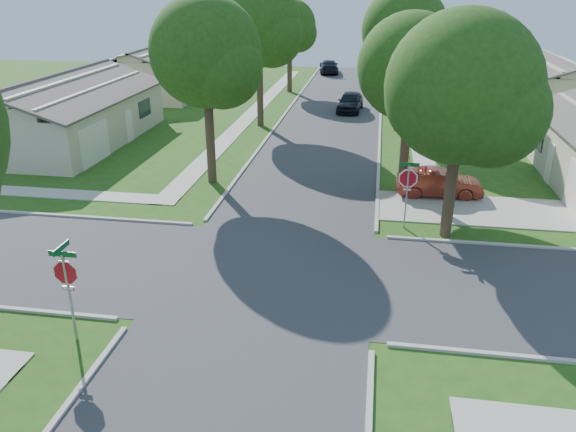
% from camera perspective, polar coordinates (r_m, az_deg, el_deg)
% --- Properties ---
extents(ground, '(100.00, 100.00, 0.00)m').
position_cam_1_polar(ground, '(19.63, -1.79, -5.85)').
color(ground, '#214F15').
rests_on(ground, ground).
extents(road_ns, '(7.00, 100.00, 0.02)m').
position_cam_1_polar(road_ns, '(19.63, -1.79, -5.84)').
color(road_ns, '#333335').
rests_on(road_ns, ground).
extents(sidewalk_ne, '(1.20, 40.00, 0.04)m').
position_cam_1_polar(sidewalk_ne, '(44.00, 12.72, 9.99)').
color(sidewalk_ne, '#9E9B91').
rests_on(sidewalk_ne, ground).
extents(sidewalk_nw, '(1.20, 40.00, 0.04)m').
position_cam_1_polar(sidewalk_nw, '(44.91, -3.26, 10.76)').
color(sidewalk_nw, '#9E9B91').
rests_on(sidewalk_nw, ground).
extents(driveway, '(8.80, 3.60, 0.05)m').
position_cam_1_polar(driveway, '(26.17, 18.53, 0.57)').
color(driveway, '#9E9B91').
rests_on(driveway, ground).
extents(stop_sign_sw, '(1.05, 0.80, 2.98)m').
position_cam_1_polar(stop_sign_sw, '(16.37, -21.60, -5.77)').
color(stop_sign_sw, gray).
rests_on(stop_sign_sw, ground).
extents(stop_sign_ne, '(1.05, 0.80, 2.98)m').
position_cam_1_polar(stop_sign_ne, '(22.87, 12.08, 3.47)').
color(stop_sign_ne, gray).
rests_on(stop_sign_ne, ground).
extents(tree_e_near, '(4.97, 4.80, 8.28)m').
position_cam_1_polar(tree_e_near, '(26.21, 12.51, 14.05)').
color(tree_e_near, '#38281C').
rests_on(tree_e_near, ground).
extents(tree_e_mid, '(5.59, 5.40, 9.21)m').
position_cam_1_polar(tree_e_mid, '(38.06, 11.81, 17.65)').
color(tree_e_mid, '#38281C').
rests_on(tree_e_mid, ground).
extents(tree_e_far, '(5.17, 5.00, 8.72)m').
position_cam_1_polar(tree_e_far, '(51.03, 11.30, 18.60)').
color(tree_e_far, '#38281C').
rests_on(tree_e_far, ground).
extents(tree_w_near, '(5.38, 5.20, 8.97)m').
position_cam_1_polar(tree_w_near, '(27.30, -8.24, 15.68)').
color(tree_w_near, '#38281C').
rests_on(tree_w_near, ground).
extents(tree_w_mid, '(5.80, 5.60, 9.56)m').
position_cam_1_polar(tree_w_mid, '(38.84, -2.89, 18.52)').
color(tree_w_mid, '#38281C').
rests_on(tree_w_mid, ground).
extents(tree_w_far, '(4.76, 4.60, 8.04)m').
position_cam_1_polar(tree_w_far, '(51.67, 0.23, 18.54)').
color(tree_w_far, '#38281C').
rests_on(tree_w_far, ground).
extents(tree_ne_corner, '(5.80, 5.60, 8.66)m').
position_cam_1_polar(tree_ne_corner, '(21.66, 17.38, 11.65)').
color(tree_ne_corner, '#38281C').
rests_on(tree_ne_corner, ground).
extents(house_ne_far, '(8.42, 13.60, 4.23)m').
position_cam_1_polar(house_ne_far, '(48.25, 24.72, 11.42)').
color(house_ne_far, '#AEA589').
rests_on(house_ne_far, ground).
extents(house_nw_near, '(8.42, 13.60, 4.23)m').
position_cam_1_polar(house_nw_near, '(38.12, -21.88, 9.28)').
color(house_nw_near, '#AEA589').
rests_on(house_nw_near, ground).
extents(house_nw_far, '(8.42, 13.60, 4.23)m').
position_cam_1_polar(house_nw_far, '(53.16, -12.67, 13.80)').
color(house_nw_far, '#AEA589').
rests_on(house_nw_far, ground).
extents(car_driveway, '(3.99, 1.58, 1.29)m').
position_cam_1_polar(car_driveway, '(27.23, 15.11, 3.24)').
color(car_driveway, maroon).
rests_on(car_driveway, ground).
extents(car_curb_east, '(2.04, 4.42, 1.47)m').
position_cam_1_polar(car_curb_east, '(44.47, 6.33, 11.48)').
color(car_curb_east, black).
rests_on(car_curb_east, ground).
extents(car_curb_west, '(2.56, 5.06, 1.41)m').
position_cam_1_polar(car_curb_west, '(63.28, 4.17, 14.91)').
color(car_curb_west, black).
rests_on(car_curb_west, ground).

